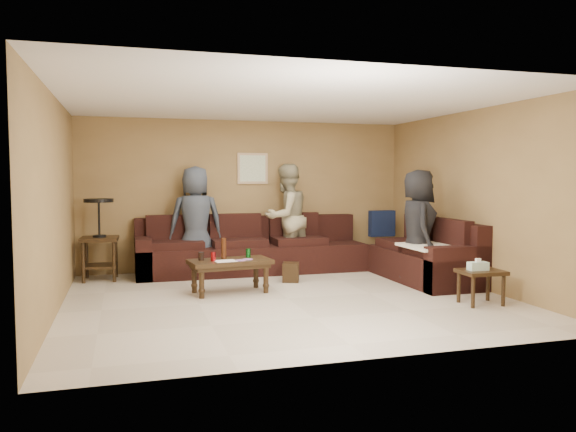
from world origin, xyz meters
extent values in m
plane|color=beige|center=(0.00, 0.00, 0.00)|extent=(5.50, 5.50, 0.00)
cube|color=white|center=(0.00, 0.00, 2.45)|extent=(5.50, 5.00, 0.10)
cube|color=olive|center=(0.00, 2.50, 1.25)|extent=(5.50, 0.10, 2.50)
cube|color=olive|center=(0.00, -2.50, 1.25)|extent=(5.50, 0.10, 2.50)
cube|color=olive|center=(-2.75, 0.00, 1.25)|extent=(0.10, 5.00, 2.50)
cube|color=olive|center=(2.75, 0.00, 1.25)|extent=(0.10, 5.00, 2.50)
cube|color=black|center=(0.00, 2.05, 0.23)|extent=(3.70, 0.90, 0.45)
cube|color=black|center=(0.00, 2.38, 0.68)|extent=(3.70, 0.24, 0.45)
cube|color=black|center=(-1.73, 2.05, 0.32)|extent=(0.24, 0.90, 0.63)
cube|color=black|center=(2.30, 0.60, 0.23)|extent=(0.90, 2.00, 0.45)
cube|color=black|center=(2.63, 0.60, 0.68)|extent=(0.24, 2.00, 0.45)
cube|color=black|center=(2.30, -0.28, 0.32)|extent=(0.90, 0.24, 0.63)
cube|color=#121A39|center=(2.30, 2.05, 0.75)|extent=(0.45, 0.14, 0.45)
cube|color=white|center=(2.30, 0.15, 0.58)|extent=(1.00, 0.85, 0.04)
cube|color=black|center=(-0.65, 0.56, 0.42)|extent=(1.14, 0.67, 0.06)
cube|color=black|center=(-0.65, 0.56, 0.36)|extent=(1.05, 0.58, 0.05)
cylinder|color=black|center=(-1.06, 0.31, 0.20)|extent=(0.07, 0.07, 0.39)
cylinder|color=black|center=(-0.18, 0.42, 0.20)|extent=(0.07, 0.07, 0.39)
cylinder|color=black|center=(-1.11, 0.70, 0.20)|extent=(0.07, 0.07, 0.39)
cylinder|color=black|center=(-0.23, 0.81, 0.20)|extent=(0.07, 0.07, 0.39)
cylinder|color=maroon|center=(-0.88, 0.48, 0.51)|extent=(0.07, 0.07, 0.12)
cylinder|color=#157A26|center=(-0.37, 0.70, 0.51)|extent=(0.07, 0.07, 0.12)
cylinder|color=#3B1C0D|center=(-0.71, 0.67, 0.59)|extent=(0.07, 0.07, 0.28)
cylinder|color=black|center=(-1.03, 0.60, 0.51)|extent=(0.08, 0.08, 0.11)
cube|color=white|center=(-0.73, 0.43, 0.45)|extent=(0.30, 0.25, 0.00)
cylinder|color=#DD4E87|center=(-0.53, 0.43, 0.45)|extent=(0.14, 0.14, 0.01)
cylinder|color=#DD4E87|center=(-0.42, 0.49, 0.45)|extent=(0.14, 0.14, 0.01)
cube|color=black|center=(-2.36, 2.04, 0.63)|extent=(0.57, 0.57, 0.05)
cube|color=black|center=(-2.36, 2.04, 0.22)|extent=(0.50, 0.50, 0.03)
cylinder|color=black|center=(-2.59, 1.84, 0.31)|extent=(0.05, 0.05, 0.63)
cylinder|color=black|center=(-2.16, 1.82, 0.31)|extent=(0.05, 0.05, 0.63)
cylinder|color=black|center=(-2.57, 2.27, 0.31)|extent=(0.05, 0.05, 0.63)
cylinder|color=black|center=(-2.14, 2.25, 0.31)|extent=(0.05, 0.05, 0.63)
cylinder|color=black|center=(-2.36, 2.04, 0.67)|extent=(0.19, 0.19, 0.03)
cylinder|color=black|center=(-2.36, 2.04, 0.95)|extent=(0.03, 0.03, 0.52)
cylinder|color=black|center=(-2.36, 2.04, 1.20)|extent=(0.43, 0.43, 0.05)
cube|color=black|center=(2.18, -0.97, 0.40)|extent=(0.53, 0.44, 0.05)
cylinder|color=black|center=(1.97, -1.12, 0.20)|extent=(0.05, 0.05, 0.40)
cylinder|color=black|center=(2.37, -1.14, 0.20)|extent=(0.05, 0.05, 0.40)
cylinder|color=black|center=(1.98, -0.80, 0.20)|extent=(0.05, 0.05, 0.40)
cylinder|color=black|center=(2.39, -0.82, 0.20)|extent=(0.05, 0.05, 0.40)
cube|color=white|center=(2.13, -0.97, 0.47)|extent=(0.24, 0.13, 0.10)
cube|color=white|center=(2.13, -0.97, 0.54)|extent=(0.06, 0.04, 0.05)
cube|color=black|center=(0.37, 1.10, 0.14)|extent=(0.30, 0.30, 0.28)
cube|color=tan|center=(0.10, 2.48, 1.70)|extent=(0.52, 0.03, 0.52)
cube|color=white|center=(0.10, 2.46, 1.70)|extent=(0.44, 0.01, 0.44)
imported|color=#323945|center=(-0.91, 2.09, 0.87)|extent=(0.85, 0.56, 1.73)
imported|color=#9B9373|center=(0.58, 2.09, 0.89)|extent=(1.07, 0.99, 1.77)
imported|color=black|center=(2.10, 0.44, 0.83)|extent=(0.73, 0.93, 1.66)
camera|label=1|loc=(-1.99, -6.81, 1.56)|focal=35.00mm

